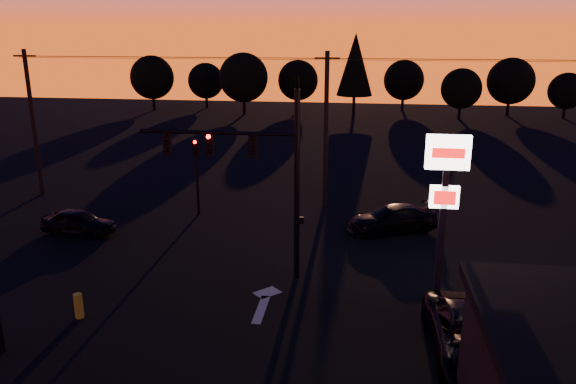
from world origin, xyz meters
name	(u,v)px	position (x,y,z in m)	size (l,w,h in m)	color
ground	(243,322)	(0.00, 0.00, 0.00)	(120.00, 120.00, 0.00)	black
lane_arrow	(264,301)	(0.50, 1.67, 0.01)	(1.20, 3.10, 0.01)	beige
traffic_signal_mast	(258,164)	(-0.10, 3.99, 4.94)	(6.79, 0.52, 8.58)	black
secondary_signal	(196,166)	(-5.00, 11.49, 2.86)	(0.30, 0.31, 4.35)	black
pylon_sign	(445,188)	(7.00, 1.50, 4.91)	(1.50, 0.28, 6.80)	black
utility_pole_0	(33,123)	(-16.00, 14.00, 4.59)	(1.40, 0.26, 9.00)	black
utility_pole_1	(326,130)	(2.00, 14.00, 4.59)	(1.40, 0.26, 9.00)	black
power_wires	(327,59)	(2.00, 14.00, 8.57)	(36.00, 1.22, 0.07)	black
bollard	(79,306)	(-6.05, -0.47, 0.48)	(0.32, 0.32, 0.95)	yellow
tree_0	(152,77)	(-22.00, 50.00, 4.06)	(5.36, 5.36, 6.74)	black
tree_1	(206,81)	(-16.00, 53.00, 3.43)	(4.54, 4.54, 5.71)	black
tree_2	(244,77)	(-10.00, 48.00, 4.37)	(5.77, 5.78, 7.26)	black
tree_3	(298,80)	(-4.00, 52.00, 3.75)	(4.95, 4.95, 6.22)	black
tree_4	(355,64)	(3.00, 49.00, 5.93)	(4.18, 4.18, 9.50)	black
tree_5	(404,80)	(9.00, 54.00, 3.75)	(4.95, 4.95, 6.22)	black
tree_6	(461,89)	(15.00, 48.00, 3.43)	(4.54, 4.54, 5.71)	black
tree_7	(511,81)	(21.00, 51.00, 4.06)	(5.36, 5.36, 6.74)	black
tree_8	(567,91)	(27.00, 50.00, 3.12)	(4.12, 4.12, 5.19)	black
car_left	(78,222)	(-10.24, 7.66, 0.64)	(1.52, 3.78, 1.29)	black
car_right	(392,219)	(5.79, 10.16, 0.68)	(1.91, 4.70, 1.36)	black
suv_parked	(472,337)	(7.80, -1.26, 0.76)	(2.54, 5.50, 1.53)	black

